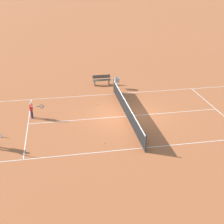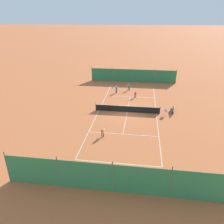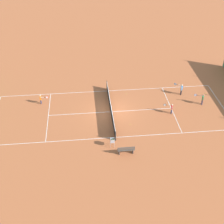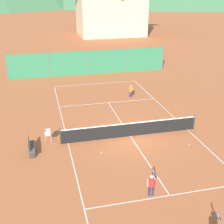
# 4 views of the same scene
# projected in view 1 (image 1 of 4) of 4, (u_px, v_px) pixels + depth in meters

# --- Properties ---
(ground_plane) EXTENTS (600.00, 600.00, 0.00)m
(ground_plane) POSITION_uv_depth(u_px,v_px,m) (127.00, 116.00, 20.77)
(ground_plane) COLOR #B25B33
(court_line_markings) EXTENTS (8.25, 23.85, 0.01)m
(court_line_markings) POSITION_uv_depth(u_px,v_px,m) (127.00, 116.00, 20.77)
(court_line_markings) COLOR white
(court_line_markings) RESTS_ON ground
(tennis_net) EXTENTS (9.18, 0.08, 1.06)m
(tennis_net) POSITION_uv_depth(u_px,v_px,m) (127.00, 109.00, 20.56)
(tennis_net) COLOR #2D2D2D
(tennis_net) RESTS_ON ground
(player_far_service) EXTENTS (0.52, 0.93, 1.12)m
(player_far_service) POSITION_uv_depth(u_px,v_px,m) (32.00, 109.00, 20.27)
(player_far_service) COLOR #23284C
(player_far_service) RESTS_ON ground
(tennis_ball_mid_court) EXTENTS (0.07, 0.07, 0.07)m
(tennis_ball_mid_court) POSITION_uv_depth(u_px,v_px,m) (103.00, 143.00, 17.57)
(tennis_ball_mid_court) COLOR #CCE033
(tennis_ball_mid_court) RESTS_ON ground
(tennis_ball_near_corner) EXTENTS (0.07, 0.07, 0.07)m
(tennis_ball_near_corner) POSITION_uv_depth(u_px,v_px,m) (160.00, 137.00, 18.20)
(tennis_ball_near_corner) COLOR #CCE033
(tennis_ball_near_corner) RESTS_ON ground
(tennis_ball_by_net_right) EXTENTS (0.07, 0.07, 0.07)m
(tennis_ball_by_net_right) POSITION_uv_depth(u_px,v_px,m) (96.00, 104.00, 22.54)
(tennis_ball_by_net_right) COLOR #CCE033
(tennis_ball_by_net_right) RESTS_ON ground
(ball_hopper) EXTENTS (0.36, 0.36, 0.89)m
(ball_hopper) POSITION_uv_depth(u_px,v_px,m) (117.00, 81.00, 25.29)
(ball_hopper) COLOR #B7B7BC
(ball_hopper) RESTS_ON ground
(courtside_bench) EXTENTS (0.36, 1.50, 0.84)m
(courtside_bench) POSITION_uv_depth(u_px,v_px,m) (102.00, 80.00, 26.12)
(courtside_bench) COLOR #51473D
(courtside_bench) RESTS_ON ground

